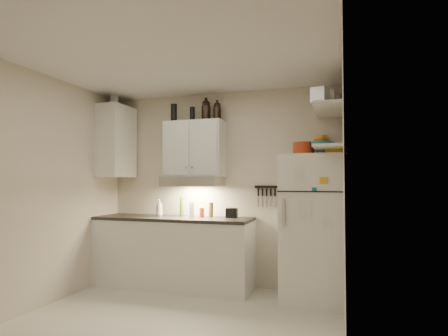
% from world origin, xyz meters
% --- Properties ---
extents(floor, '(3.20, 3.00, 0.02)m').
position_xyz_m(floor, '(0.00, 0.00, -0.01)').
color(floor, silver).
rests_on(floor, ground).
extents(ceiling, '(3.20, 3.00, 0.02)m').
position_xyz_m(ceiling, '(0.00, 0.00, 2.61)').
color(ceiling, silver).
rests_on(ceiling, ground).
extents(back_wall, '(3.20, 0.02, 2.60)m').
position_xyz_m(back_wall, '(0.00, 1.51, 1.30)').
color(back_wall, beige).
rests_on(back_wall, ground).
extents(left_wall, '(0.02, 3.00, 2.60)m').
position_xyz_m(left_wall, '(-1.61, 0.00, 1.30)').
color(left_wall, beige).
rests_on(left_wall, ground).
extents(right_wall, '(0.02, 3.00, 2.60)m').
position_xyz_m(right_wall, '(1.61, 0.00, 1.30)').
color(right_wall, beige).
rests_on(right_wall, ground).
extents(base_cabinet, '(2.10, 0.60, 0.88)m').
position_xyz_m(base_cabinet, '(-0.55, 1.20, 0.44)').
color(base_cabinet, white).
rests_on(base_cabinet, floor).
extents(countertop, '(2.10, 0.62, 0.04)m').
position_xyz_m(countertop, '(-0.55, 1.20, 0.90)').
color(countertop, '#282522').
rests_on(countertop, base_cabinet).
extents(upper_cabinet, '(0.80, 0.33, 0.75)m').
position_xyz_m(upper_cabinet, '(-0.30, 1.33, 1.83)').
color(upper_cabinet, white).
rests_on(upper_cabinet, back_wall).
extents(side_cabinet, '(0.33, 0.55, 1.00)m').
position_xyz_m(side_cabinet, '(-1.44, 1.20, 1.95)').
color(side_cabinet, white).
rests_on(side_cabinet, left_wall).
extents(range_hood, '(0.76, 0.46, 0.12)m').
position_xyz_m(range_hood, '(-0.30, 1.27, 1.39)').
color(range_hood, silver).
rests_on(range_hood, back_wall).
extents(fridge, '(0.70, 0.68, 1.70)m').
position_xyz_m(fridge, '(1.25, 1.16, 0.85)').
color(fridge, white).
rests_on(fridge, floor).
extents(shelf_hi, '(0.30, 0.95, 0.03)m').
position_xyz_m(shelf_hi, '(1.45, 1.02, 2.20)').
color(shelf_hi, white).
rests_on(shelf_hi, right_wall).
extents(shelf_lo, '(0.30, 0.95, 0.03)m').
position_xyz_m(shelf_lo, '(1.45, 1.02, 1.76)').
color(shelf_lo, white).
rests_on(shelf_lo, right_wall).
extents(knife_strip, '(0.42, 0.02, 0.03)m').
position_xyz_m(knife_strip, '(0.70, 1.49, 1.32)').
color(knife_strip, black).
rests_on(knife_strip, back_wall).
extents(dutch_oven, '(0.29, 0.29, 0.14)m').
position_xyz_m(dutch_oven, '(1.17, 1.06, 1.77)').
color(dutch_oven, '#AD3614').
rests_on(dutch_oven, fridge).
extents(book_stack, '(0.24, 0.27, 0.08)m').
position_xyz_m(book_stack, '(1.53, 0.99, 1.74)').
color(book_stack, gold).
rests_on(book_stack, fridge).
extents(spice_jar, '(0.07, 0.07, 0.10)m').
position_xyz_m(spice_jar, '(1.30, 1.09, 1.75)').
color(spice_jar, silver).
rests_on(spice_jar, fridge).
extents(stock_pot, '(0.35, 0.35, 0.21)m').
position_xyz_m(stock_pot, '(1.48, 1.36, 2.32)').
color(stock_pot, silver).
rests_on(stock_pot, shelf_hi).
extents(tin_a, '(0.21, 0.19, 0.19)m').
position_xyz_m(tin_a, '(1.43, 1.02, 2.31)').
color(tin_a, '#AAAAAD').
rests_on(tin_a, shelf_hi).
extents(tin_b, '(0.20, 0.20, 0.16)m').
position_xyz_m(tin_b, '(1.38, 0.69, 2.29)').
color(tin_b, '#AAAAAD').
rests_on(tin_b, shelf_hi).
extents(bowl_teal, '(0.23, 0.23, 0.09)m').
position_xyz_m(bowl_teal, '(1.40, 1.39, 1.82)').
color(bowl_teal, '#166979').
rests_on(bowl_teal, shelf_lo).
extents(bowl_orange, '(0.18, 0.18, 0.05)m').
position_xyz_m(bowl_orange, '(1.35, 1.48, 1.89)').
color(bowl_orange, '#C55912').
rests_on(bowl_orange, bowl_teal).
extents(bowl_yellow, '(0.14, 0.14, 0.05)m').
position_xyz_m(bowl_yellow, '(1.35, 1.48, 1.94)').
color(bowl_yellow, gold).
rests_on(bowl_yellow, bowl_orange).
extents(plates, '(0.30, 0.30, 0.06)m').
position_xyz_m(plates, '(1.38, 0.95, 1.80)').
color(plates, '#166979').
rests_on(plates, shelf_lo).
extents(growler_a, '(0.13, 0.13, 0.29)m').
position_xyz_m(growler_a, '(-0.14, 1.34, 2.34)').
color(growler_a, black).
rests_on(growler_a, upper_cabinet).
extents(growler_b, '(0.13, 0.13, 0.25)m').
position_xyz_m(growler_b, '(0.02, 1.34, 2.32)').
color(growler_b, black).
rests_on(growler_b, upper_cabinet).
extents(thermos_a, '(0.09, 0.09, 0.20)m').
position_xyz_m(thermos_a, '(-0.34, 1.33, 2.30)').
color(thermos_a, black).
rests_on(thermos_a, upper_cabinet).
extents(thermos_b, '(0.10, 0.10, 0.24)m').
position_xyz_m(thermos_b, '(-0.58, 1.27, 2.32)').
color(thermos_b, black).
rests_on(thermos_b, upper_cabinet).
extents(side_jar, '(0.16, 0.16, 0.16)m').
position_xyz_m(side_jar, '(-1.47, 1.19, 2.53)').
color(side_jar, silver).
rests_on(side_jar, side_cabinet).
extents(soap_bottle, '(0.10, 0.10, 0.26)m').
position_xyz_m(soap_bottle, '(-0.77, 1.23, 1.05)').
color(soap_bottle, white).
rests_on(soap_bottle, countertop).
extents(pepper_mill, '(0.08, 0.08, 0.19)m').
position_xyz_m(pepper_mill, '(-0.07, 1.33, 1.02)').
color(pepper_mill, brown).
rests_on(pepper_mill, countertop).
extents(oil_bottle, '(0.07, 0.07, 0.27)m').
position_xyz_m(oil_bottle, '(-0.47, 1.30, 1.06)').
color(oil_bottle, '#42711C').
rests_on(oil_bottle, countertop).
extents(vinegar_bottle, '(0.06, 0.06, 0.22)m').
position_xyz_m(vinegar_bottle, '(-0.50, 1.36, 1.03)').
color(vinegar_bottle, black).
rests_on(vinegar_bottle, countertop).
extents(clear_bottle, '(0.09, 0.09, 0.20)m').
position_xyz_m(clear_bottle, '(-0.30, 1.23, 1.02)').
color(clear_bottle, silver).
rests_on(clear_bottle, countertop).
extents(red_jar, '(0.07, 0.07, 0.12)m').
position_xyz_m(red_jar, '(-0.18, 1.29, 0.98)').
color(red_jar, '#AD3614').
rests_on(red_jar, countertop).
extents(caddy, '(0.16, 0.12, 0.13)m').
position_xyz_m(caddy, '(0.22, 1.33, 0.98)').
color(caddy, black).
rests_on(caddy, countertop).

